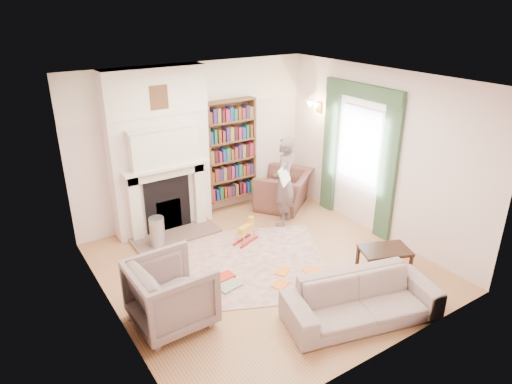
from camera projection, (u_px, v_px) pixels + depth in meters
floor at (265, 266)px, 6.97m from camera, size 4.50×4.50×0.00m
ceiling at (267, 81)px, 5.87m from camera, size 4.50×4.50×0.00m
wall_back at (195, 142)px, 8.15m from camera, size 4.50×0.00×4.50m
wall_front at (389, 249)px, 4.69m from camera, size 4.50×0.00×4.50m
wall_left at (106, 221)px, 5.29m from camera, size 0.00×4.50×4.50m
wall_right at (378, 154)px, 7.55m from camera, size 0.00×4.50×4.50m
fireplace at (160, 153)px, 7.62m from camera, size 1.70×0.58×2.80m
bookcase at (230, 150)px, 8.47m from camera, size 1.00×0.24×1.85m
window at (360, 145)px, 7.83m from camera, size 0.02×0.90×1.30m
curtain_left at (388, 171)px, 7.37m from camera, size 0.07×0.32×2.40m
curtain_right at (330, 149)px, 8.45m from camera, size 0.07×0.32×2.40m
pelmet at (363, 91)px, 7.44m from camera, size 0.09×1.70×0.24m
wall_sconce at (311, 109)px, 8.40m from camera, size 0.20×0.24×0.24m
rug at (231, 265)px, 7.00m from camera, size 3.55×3.21×0.01m
armchair_reading at (284, 190)px, 8.87m from camera, size 1.41×1.38×0.69m
armchair_left at (171, 293)px, 5.62m from camera, size 0.97×0.94×0.86m
sofa at (362, 300)px, 5.73m from camera, size 2.09×1.24×0.57m
man_reading at (284, 182)px, 8.00m from camera, size 0.71×0.67×1.62m
newspaper at (284, 175)px, 7.69m from camera, size 0.40×0.34×0.28m
coffee_table at (383, 262)px, 6.65m from camera, size 0.82×0.68×0.45m
paraffin_heater at (157, 233)px, 7.38m from camera, size 0.31×0.31×0.55m
rocking_horse at (245, 231)px, 7.57m from camera, size 0.51×0.34×0.41m
board_game at (227, 284)px, 6.49m from camera, size 0.39×0.39×0.03m
game_box_lid at (224, 277)px, 6.64m from camera, size 0.31×0.23×0.05m
comic_annuals at (292, 275)px, 6.71m from camera, size 0.88×0.53×0.02m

